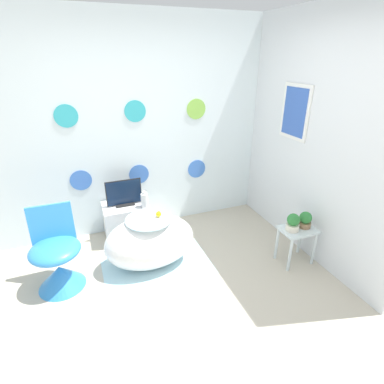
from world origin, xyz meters
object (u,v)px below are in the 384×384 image
at_px(bathtub, 150,241).
at_px(tv, 124,194).
at_px(potted_plant_right, 305,220).
at_px(chair, 58,263).
at_px(vase, 145,200).
at_px(potted_plant_left, 293,223).

relative_size(bathtub, tv, 2.30).
bearing_deg(potted_plant_right, bathtub, 161.81).
height_order(chair, tv, chair).
relative_size(chair, potted_plant_right, 4.56).
distance_m(bathtub, vase, 0.57).
relative_size(chair, tv, 1.95).
bearing_deg(bathtub, potted_plant_left, -20.41).
distance_m(chair, potted_plant_left, 2.42).
bearing_deg(chair, bathtub, 0.17).
xyz_separation_m(chair, potted_plant_right, (2.52, -0.52, 0.23)).
height_order(bathtub, potted_plant_left, potted_plant_left).
xyz_separation_m(chair, potted_plant_left, (2.35, -0.53, 0.24)).
bearing_deg(chair, tv, 39.67).
height_order(bathtub, vase, vase).
relative_size(chair, potted_plant_left, 4.23).
xyz_separation_m(bathtub, tv, (-0.14, 0.65, 0.31)).
relative_size(tv, vase, 2.06).
height_order(chair, vase, chair).
bearing_deg(tv, potted_plant_right, -34.06).
relative_size(chair, vase, 4.03).
height_order(tv, vase, tv).
xyz_separation_m(bathtub, vase, (0.07, 0.50, 0.25)).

